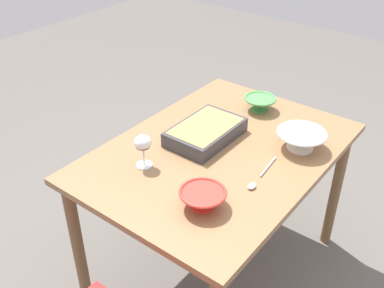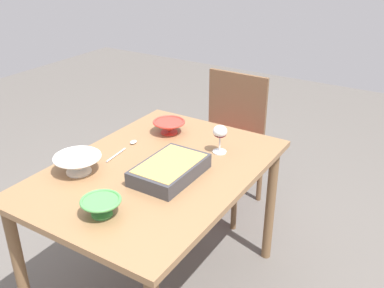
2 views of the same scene
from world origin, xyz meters
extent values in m
plane|color=#5B5651|center=(0.00, 0.00, 0.00)|extent=(8.00, 8.00, 0.00)
cube|color=olive|center=(0.00, 0.00, 0.73)|extent=(1.21, 0.86, 0.03)
cylinder|color=brown|center=(-0.55, -0.37, 0.36)|extent=(0.05, 0.05, 0.72)
cylinder|color=brown|center=(0.55, -0.37, 0.36)|extent=(0.05, 0.05, 0.72)
cylinder|color=brown|center=(-0.55, 0.37, 0.36)|extent=(0.05, 0.05, 0.72)
cube|color=#B22D2D|center=(-0.88, -0.12, 0.44)|extent=(0.43, 0.45, 0.02)
cube|color=brown|center=(-1.08, -0.12, 0.68)|extent=(0.02, 0.42, 0.46)
cylinder|color=brown|center=(-0.68, -0.32, 0.21)|extent=(0.04, 0.04, 0.43)
cylinder|color=brown|center=(-0.68, 0.09, 0.21)|extent=(0.04, 0.04, 0.43)
cylinder|color=brown|center=(-1.08, -0.32, 0.21)|extent=(0.04, 0.04, 0.43)
cylinder|color=brown|center=(-1.08, 0.09, 0.21)|extent=(0.04, 0.04, 0.43)
cylinder|color=white|center=(-0.29, 0.18, 0.75)|extent=(0.07, 0.07, 0.01)
cylinder|color=white|center=(-0.29, 0.18, 0.79)|extent=(0.01, 0.01, 0.08)
ellipsoid|color=white|center=(-0.29, 0.18, 0.86)|extent=(0.07, 0.07, 0.06)
ellipsoid|color=#4C0A19|center=(-0.29, 0.18, 0.85)|extent=(0.06, 0.06, 0.03)
cube|color=#38383D|center=(0.03, 0.10, 0.78)|extent=(0.35, 0.23, 0.07)
cube|color=tan|center=(0.03, 0.10, 0.81)|extent=(0.32, 0.20, 0.02)
cylinder|color=red|center=(-0.35, -0.17, 0.75)|extent=(0.09, 0.09, 0.01)
cone|color=red|center=(-0.35, -0.17, 0.79)|extent=(0.17, 0.17, 0.06)
torus|color=red|center=(-0.35, -0.17, 0.81)|extent=(0.18, 0.18, 0.01)
cylinder|color=#4C994C|center=(0.42, 0.05, 0.75)|extent=(0.08, 0.08, 0.01)
cone|color=#4C994C|center=(0.42, 0.05, 0.79)|extent=(0.15, 0.15, 0.06)
torus|color=#4C994C|center=(0.42, 0.05, 0.81)|extent=(0.16, 0.16, 0.01)
cylinder|color=white|center=(0.22, -0.27, 0.75)|extent=(0.11, 0.11, 0.01)
cone|color=white|center=(0.22, -0.27, 0.79)|extent=(0.21, 0.21, 0.07)
torus|color=white|center=(0.22, -0.27, 0.83)|extent=(0.22, 0.22, 0.01)
cylinder|color=silver|center=(0.01, -0.24, 0.75)|extent=(0.16, 0.02, 0.01)
ellipsoid|color=silver|center=(-0.15, -0.25, 0.76)|extent=(0.05, 0.03, 0.01)
camera|label=1|loc=(-1.37, -0.91, 1.83)|focal=42.05mm
camera|label=2|loc=(1.42, 1.08, 1.73)|focal=40.71mm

